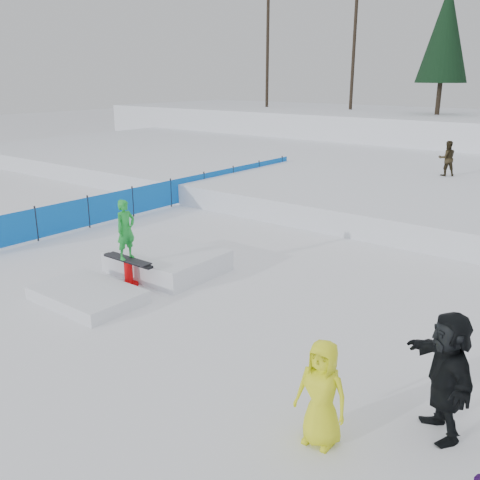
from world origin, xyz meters
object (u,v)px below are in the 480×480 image
Objects in this scene: spectator_dark at (446,375)px; jib_rail_feature at (147,267)px; spectator_yellow at (322,393)px; safety_fence at (171,193)px; walker_olive at (447,158)px.

spectator_dark is 0.42× the size of jib_rail_feature.
spectator_yellow is 0.35× the size of jib_rail_feature.
spectator_dark reaches higher than spectator_yellow.
safety_fence is at bearing -161.40° from spectator_dark.
spectator_dark is (5.26, -16.10, -0.60)m from walker_olive.
safety_fence is at bearing 13.54° from walker_olive.
spectator_yellow is 1.74m from spectator_dark.
jib_rail_feature is at bearing 153.70° from spectator_yellow.
safety_fence is 14.34m from spectator_yellow.
spectator_dark is at bearing 41.17° from spectator_yellow.
safety_fence is 14.71m from spectator_dark.
walker_olive is 0.79× the size of spectator_dark.
jib_rail_feature is (5.00, -5.80, -0.25)m from safety_fence.
jib_rail_feature reaches higher than safety_fence.
spectator_dark reaches higher than safety_fence.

